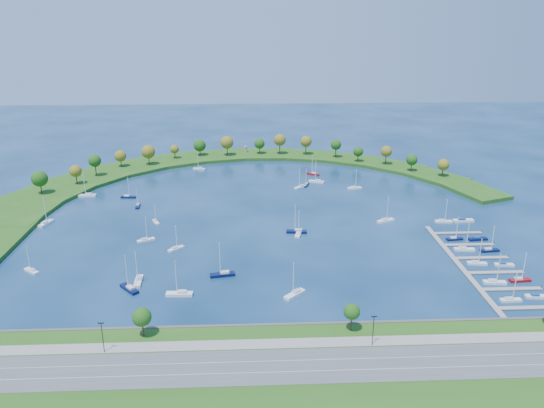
{
  "coord_description": "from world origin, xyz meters",
  "views": [
    {
      "loc": [
        -6.2,
        -248.4,
        95.97
      ],
      "look_at": [
        5.0,
        5.0,
        4.0
      ],
      "focal_mm": 34.74,
      "sensor_mm": 36.0,
      "label": 1
    }
  ],
  "objects_px": {
    "docked_boat_3": "(520,279)",
    "docked_boat_4": "(477,262)",
    "moored_boat_1": "(297,231)",
    "docked_boat_8": "(454,238)",
    "docked_boat_6": "(464,249)",
    "docked_boat_7": "(490,250)",
    "moored_boat_6": "(146,239)",
    "docked_boat_5": "(504,265)",
    "harbor_tower": "(246,149)",
    "moored_boat_21": "(138,205)",
    "moored_boat_20": "(31,270)",
    "moored_boat_9": "(306,184)",
    "moored_boat_15": "(386,220)",
    "moored_boat_3": "(46,223)",
    "moored_boat_16": "(300,186)",
    "docked_boat_9": "(478,239)",
    "moored_boat_11": "(87,195)",
    "moored_boat_10": "(354,187)",
    "moored_boat_18": "(180,293)",
    "moored_boat_12": "(138,280)",
    "moored_boat_2": "(223,274)",
    "moored_boat_19": "(129,288)",
    "moored_boat_14": "(313,173)",
    "moored_boat_4": "(128,196)",
    "moored_boat_8": "(298,233)",
    "docked_boat_11": "(463,220)",
    "moored_boat_7": "(295,293)",
    "docked_boat_1": "(537,296)",
    "docked_boat_0": "(511,299)",
    "moored_boat_17": "(156,221)",
    "moored_boat_0": "(176,248)",
    "docked_boat_2": "(494,281)"
  },
  "relations": [
    {
      "from": "docked_boat_8",
      "to": "moored_boat_17",
      "type": "bearing_deg",
      "value": 161.26
    },
    {
      "from": "harbor_tower",
      "to": "moored_boat_21",
      "type": "relative_size",
      "value": 0.42
    },
    {
      "from": "moored_boat_8",
      "to": "docked_boat_3",
      "type": "relative_size",
      "value": 0.99
    },
    {
      "from": "docked_boat_6",
      "to": "docked_boat_8",
      "type": "bearing_deg",
      "value": 96.22
    },
    {
      "from": "moored_boat_2",
      "to": "moored_boat_19",
      "type": "bearing_deg",
      "value": 5.99
    },
    {
      "from": "moored_boat_11",
      "to": "docked_boat_0",
      "type": "relative_size",
      "value": 1.26
    },
    {
      "from": "docked_boat_0",
      "to": "moored_boat_11",
      "type": "bearing_deg",
      "value": 144.88
    },
    {
      "from": "harbor_tower",
      "to": "docked_boat_2",
      "type": "height_order",
      "value": "docked_boat_2"
    },
    {
      "from": "moored_boat_7",
      "to": "docked_boat_1",
      "type": "distance_m",
      "value": 86.75
    },
    {
      "from": "moored_boat_6",
      "to": "docked_boat_7",
      "type": "height_order",
      "value": "docked_boat_7"
    },
    {
      "from": "moored_boat_15",
      "to": "docked_boat_1",
      "type": "distance_m",
      "value": 83.17
    },
    {
      "from": "moored_boat_19",
      "to": "moored_boat_20",
      "type": "distance_m",
      "value": 44.72
    },
    {
      "from": "docked_boat_5",
      "to": "docked_boat_9",
      "type": "xyz_separation_m",
      "value": [
        -0.01,
        25.79,
        0.07
      ]
    },
    {
      "from": "moored_boat_15",
      "to": "docked_boat_4",
      "type": "height_order",
      "value": "moored_boat_15"
    },
    {
      "from": "docked_boat_1",
      "to": "docked_boat_6",
      "type": "distance_m",
      "value": 41.89
    },
    {
      "from": "moored_boat_8",
      "to": "moored_boat_7",
      "type": "bearing_deg",
      "value": -172.72
    },
    {
      "from": "moored_boat_19",
      "to": "docked_boat_6",
      "type": "bearing_deg",
      "value": -120.04
    },
    {
      "from": "moored_boat_1",
      "to": "docked_boat_8",
      "type": "xyz_separation_m",
      "value": [
        70.28,
        -11.31,
        -0.09
      ]
    },
    {
      "from": "docked_boat_0",
      "to": "moored_boat_12",
      "type": "bearing_deg",
      "value": 170.22
    },
    {
      "from": "moored_boat_11",
      "to": "moored_boat_10",
      "type": "bearing_deg",
      "value": -179.56
    },
    {
      "from": "moored_boat_2",
      "to": "moored_boat_12",
      "type": "distance_m",
      "value": 31.94
    },
    {
      "from": "docked_boat_1",
      "to": "docked_boat_9",
      "type": "bearing_deg",
      "value": 94.81
    },
    {
      "from": "moored_boat_21",
      "to": "docked_boat_6",
      "type": "xyz_separation_m",
      "value": [
        151.0,
        -61.22,
        0.06
      ]
    },
    {
      "from": "moored_boat_12",
      "to": "moored_boat_21",
      "type": "bearing_deg",
      "value": -171.87
    },
    {
      "from": "moored_boat_20",
      "to": "docked_boat_6",
      "type": "height_order",
      "value": "docked_boat_6"
    },
    {
      "from": "harbor_tower",
      "to": "moored_boat_8",
      "type": "height_order",
      "value": "moored_boat_8"
    },
    {
      "from": "moored_boat_19",
      "to": "moored_boat_8",
      "type": "bearing_deg",
      "value": -95.86
    },
    {
      "from": "docked_boat_3",
      "to": "docked_boat_5",
      "type": "relative_size",
      "value": 1.55
    },
    {
      "from": "moored_boat_9",
      "to": "moored_boat_17",
      "type": "relative_size",
      "value": 1.15
    },
    {
      "from": "docked_boat_11",
      "to": "moored_boat_18",
      "type": "bearing_deg",
      "value": -155.55
    },
    {
      "from": "moored_boat_14",
      "to": "docked_boat_6",
      "type": "distance_m",
      "value": 126.54
    },
    {
      "from": "moored_boat_3",
      "to": "docked_boat_4",
      "type": "height_order",
      "value": "moored_boat_3"
    },
    {
      "from": "moored_boat_15",
      "to": "docked_boat_6",
      "type": "height_order",
      "value": "moored_boat_15"
    },
    {
      "from": "docked_boat_6",
      "to": "docked_boat_7",
      "type": "distance_m",
      "value": 10.6
    },
    {
      "from": "docked_boat_3",
      "to": "docked_boat_5",
      "type": "distance_m",
      "value": 13.11
    },
    {
      "from": "moored_boat_3",
      "to": "docked_boat_4",
      "type": "bearing_deg",
      "value": -87.98
    },
    {
      "from": "moored_boat_18",
      "to": "docked_boat_9",
      "type": "distance_m",
      "value": 135.49
    },
    {
      "from": "moored_boat_6",
      "to": "moored_boat_17",
      "type": "xyz_separation_m",
      "value": [
        0.86,
        22.15,
        -0.05
      ]
    },
    {
      "from": "moored_boat_2",
      "to": "docked_boat_6",
      "type": "relative_size",
      "value": 1.12
    },
    {
      "from": "moored_boat_20",
      "to": "moored_boat_9",
      "type": "bearing_deg",
      "value": -100.38
    },
    {
      "from": "moored_boat_16",
      "to": "moored_boat_4",
      "type": "bearing_deg",
      "value": -33.3
    },
    {
      "from": "moored_boat_7",
      "to": "docked_boat_7",
      "type": "height_order",
      "value": "moored_boat_7"
    },
    {
      "from": "docked_boat_7",
      "to": "moored_boat_0",
      "type": "bearing_deg",
      "value": 171.26
    },
    {
      "from": "moored_boat_6",
      "to": "docked_boat_5",
      "type": "bearing_deg",
      "value": -39.43
    },
    {
      "from": "moored_boat_6",
      "to": "moored_boat_14",
      "type": "relative_size",
      "value": 0.96
    },
    {
      "from": "moored_boat_12",
      "to": "docked_boat_5",
      "type": "xyz_separation_m",
      "value": [
        144.99,
        7.62,
        -0.38
      ]
    },
    {
      "from": "harbor_tower",
      "to": "docked_boat_8",
      "type": "bearing_deg",
      "value": -58.8
    },
    {
      "from": "moored_boat_3",
      "to": "docked_boat_11",
      "type": "xyz_separation_m",
      "value": [
        202.88,
        -5.35,
        -0.21
      ]
    },
    {
      "from": "docked_boat_3",
      "to": "docked_boat_4",
      "type": "distance_m",
      "value": 18.22
    },
    {
      "from": "moored_boat_3",
      "to": "moored_boat_16",
      "type": "distance_m",
      "value": 138.12
    }
  ]
}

